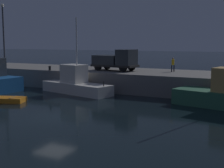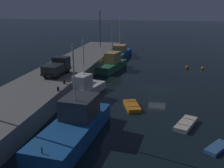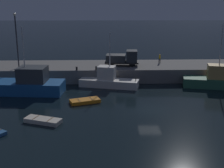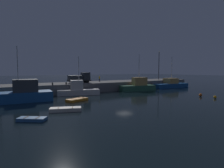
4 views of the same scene
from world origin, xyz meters
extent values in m
plane|color=black|center=(0.00, 0.00, 0.00)|extent=(320.00, 320.00, 0.00)
cube|color=slate|center=(0.00, 15.36, 1.06)|extent=(64.44, 8.14, 2.11)
cube|color=#195193|center=(-16.59, 7.24, 0.79)|extent=(11.92, 4.82, 1.59)
cube|color=#33383D|center=(-14.79, 7.09, 2.60)|extent=(3.90, 3.32, 2.02)
cylinder|color=silver|center=(-15.79, 7.18, 6.26)|extent=(0.14, 0.14, 5.29)
cylinder|color=#262626|center=(-21.92, 7.70, 1.84)|extent=(0.10, 0.10, 0.50)
cube|color=silver|center=(-4.50, 9.87, 0.55)|extent=(8.81, 4.37, 1.10)
cube|color=silver|center=(-4.85, 9.96, 2.07)|extent=(2.81, 2.39, 1.93)
cylinder|color=silver|center=(-4.39, 9.84, 5.46)|extent=(0.14, 0.14, 4.86)
cylinder|color=#262626|center=(-0.72, 8.92, 1.35)|extent=(0.10, 0.10, 0.50)
cube|color=#195193|center=(23.59, 10.01, 0.63)|extent=(11.57, 4.59, 1.25)
cube|color=tan|center=(24.04, 9.98, 2.01)|extent=(3.67, 3.10, 1.51)
cylinder|color=silver|center=(24.34, 9.96, 5.90)|extent=(0.14, 0.14, 6.27)
cylinder|color=#262626|center=(28.79, 9.65, 1.50)|extent=(0.10, 0.10, 0.50)
cube|color=#2D6647|center=(10.73, 9.19, 0.67)|extent=(9.25, 4.74, 1.34)
cube|color=tan|center=(11.30, 9.06, 2.33)|extent=(3.72, 2.79, 1.97)
cylinder|color=silver|center=(11.14, 9.10, 6.14)|extent=(0.14, 0.14, 5.66)
cylinder|color=#262626|center=(14.70, 8.31, 1.59)|extent=(0.10, 0.10, 0.50)
cube|color=beige|center=(-11.59, -3.36, 0.23)|extent=(4.06, 2.66, 0.45)
cube|color=olive|center=(-10.80, -3.66, 0.47)|extent=(0.52, 1.19, 0.04)
cube|color=olive|center=(-12.37, -3.06, 0.47)|extent=(0.52, 1.19, 0.04)
cube|color=orange|center=(-7.62, 2.81, 0.22)|extent=(3.91, 2.67, 0.44)
cube|color=olive|center=(-6.87, 3.08, 0.46)|extent=(0.54, 1.35, 0.04)
cube|color=olive|center=(-8.36, 2.55, 0.46)|extent=(0.54, 1.35, 0.04)
cube|color=#2D6099|center=(-15.85, -5.79, 0.17)|extent=(2.91, 2.51, 0.33)
cube|color=olive|center=(-15.35, -6.14, 0.35)|extent=(0.64, 0.86, 0.04)
cube|color=olive|center=(-16.34, -5.43, 0.35)|extent=(0.64, 0.86, 0.04)
sphere|color=orange|center=(14.46, -7.92, 0.26)|extent=(0.52, 0.52, 0.52)
sphere|color=orange|center=(14.55, -5.09, 0.30)|extent=(0.60, 0.60, 0.60)
cylinder|color=#38383D|center=(24.05, 14.66, 6.34)|extent=(0.20, 0.20, 8.45)
sphere|color=#F9EFCC|center=(24.05, 14.66, 10.74)|extent=(0.44, 0.44, 0.44)
cylinder|color=black|center=(-0.61, 15.47, 2.56)|extent=(0.92, 0.37, 0.90)
cylinder|color=black|center=(-0.80, 13.56, 2.56)|extent=(0.92, 0.37, 0.90)
cylinder|color=black|center=(-3.95, 15.79, 2.56)|extent=(0.92, 0.37, 0.90)
cylinder|color=black|center=(-4.14, 13.88, 2.56)|extent=(0.92, 0.37, 0.90)
cube|color=black|center=(-2.37, 14.67, 2.69)|extent=(5.44, 2.78, 0.25)
cube|color=#23282D|center=(-0.81, 14.52, 3.68)|extent=(1.89, 2.44, 1.74)
cube|color=#23282D|center=(-3.31, 14.77, 3.34)|extent=(3.25, 2.57, 1.05)
cylinder|color=black|center=(4.09, 16.48, 2.49)|extent=(0.12, 0.12, 0.75)
cylinder|color=black|center=(3.87, 16.28, 2.49)|extent=(0.12, 0.12, 0.75)
cylinder|color=yellow|center=(3.98, 16.38, 3.17)|extent=(0.40, 0.40, 0.62)
sphere|color=#8C664C|center=(3.98, 16.38, 3.59)|extent=(0.18, 0.18, 0.18)
cylinder|color=black|center=(-6.38, 11.96, 2.36)|extent=(0.28, 0.28, 0.50)
cylinder|color=black|center=(-9.29, 11.60, 2.36)|extent=(0.28, 0.28, 0.50)
camera|label=1|loc=(13.87, -18.14, 5.42)|focal=51.17mm
camera|label=2|loc=(-38.09, -0.91, 12.35)|focal=43.01mm
camera|label=3|loc=(-5.35, -32.65, 12.19)|focal=48.71mm
camera|label=4|loc=(-18.73, -25.37, 5.12)|focal=29.20mm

